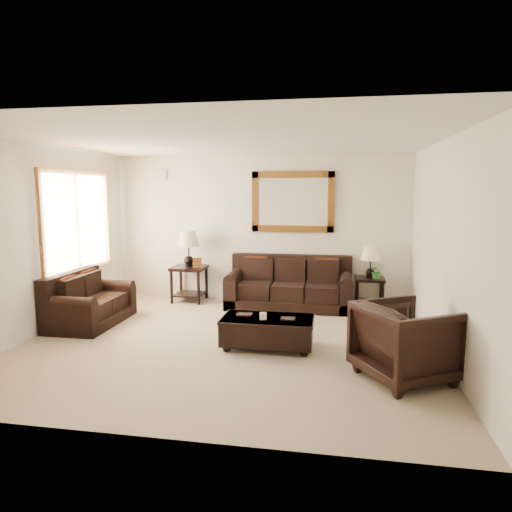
% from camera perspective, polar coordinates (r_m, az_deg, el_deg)
% --- Properties ---
extents(room, '(5.51, 5.01, 2.71)m').
position_cam_1_polar(room, '(6.07, -3.57, 1.51)').
color(room, gray).
rests_on(room, ground).
extents(window, '(0.07, 1.96, 1.66)m').
position_cam_1_polar(window, '(7.93, -21.35, 3.98)').
color(window, white).
rests_on(window, room).
extents(mirror, '(1.50, 0.06, 1.10)m').
position_cam_1_polar(mirror, '(8.37, 4.60, 6.76)').
color(mirror, '#552F11').
rests_on(mirror, room).
extents(air_vent, '(0.25, 0.02, 0.18)m').
position_cam_1_polar(air_vent, '(8.98, -11.87, 9.90)').
color(air_vent, '#999999').
rests_on(air_vent, room).
extents(sofa, '(2.18, 0.94, 0.89)m').
position_cam_1_polar(sofa, '(8.16, 4.22, -4.09)').
color(sofa, black).
rests_on(sofa, room).
extents(loveseat, '(0.85, 1.44, 0.81)m').
position_cam_1_polar(loveseat, '(7.58, -20.30, -5.74)').
color(loveseat, black).
rests_on(loveseat, room).
extents(end_table_left, '(0.60, 0.60, 1.32)m').
position_cam_1_polar(end_table_left, '(8.54, -8.39, 0.06)').
color(end_table_left, black).
rests_on(end_table_left, room).
extents(end_table_right, '(0.50, 0.50, 1.09)m').
position_cam_1_polar(end_table_right, '(8.21, 14.09, -1.46)').
color(end_table_right, black).
rests_on(end_table_right, room).
extents(coffee_table, '(1.21, 0.66, 0.51)m').
position_cam_1_polar(coffee_table, '(6.06, 1.45, -9.12)').
color(coffee_table, black).
rests_on(coffee_table, room).
extents(armchair, '(1.20, 1.22, 0.94)m').
position_cam_1_polar(armchair, '(5.28, 18.30, -9.72)').
color(armchair, black).
rests_on(armchair, floor).
extents(potted_plant, '(0.29, 0.31, 0.21)m').
position_cam_1_polar(potted_plant, '(8.14, 14.88, -2.06)').
color(potted_plant, '#256021').
rests_on(potted_plant, end_table_right).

